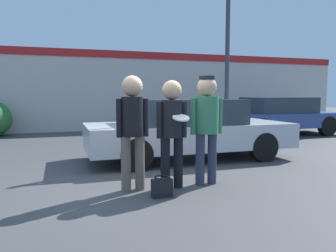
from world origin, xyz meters
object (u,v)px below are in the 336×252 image
Objects in this scene: person_left at (133,122)px; person_right at (207,118)px; street_lamp at (236,29)px; person_middle_with_frisbee at (172,124)px; parked_car_near at (188,129)px; parked_car_far at (279,115)px; handbag at (162,187)px.

person_right is at bearing -1.65° from person_left.
person_middle_with_frisbee is at bearing -132.44° from street_lamp.
person_left is 5.32m from street_lamp.
person_middle_with_frisbee is 0.62m from person_right.
parked_car_far is at bearing 32.48° from parked_car_near.
person_left is 0.38× the size of parked_car_near.
handbag is (-0.29, -0.40, -0.88)m from person_middle_with_frisbee.
handbag is (-1.44, -2.57, -0.56)m from parked_car_near.
parked_car_far is 8.55m from handbag.
person_left reaches higher than parked_car_far.
person_middle_with_frisbee is at bearing -117.87° from parked_car_near.
person_left is at bearing 124.70° from handbag.
person_left is 2.76m from parked_car_near.
person_right is 0.34× the size of street_lamp.
person_left is at bearing -141.96° from parked_car_far.
person_right is 2.23m from parked_car_near.
person_right is 7.58m from parked_car_far.
street_lamp is 5.85m from handbag.
parked_car_far reaches higher than handbag.
street_lamp reaches higher than parked_car_near.
parked_car_near is 3.37m from street_lamp.
person_left is 5.81× the size of handbag.
person_right reaches higher than handbag.
person_right is at bearing -126.28° from street_lamp.
person_left reaches higher than handbag.
parked_car_near is (0.53, 2.13, -0.40)m from person_right.
parked_car_far is 14.73× the size of handbag.
parked_car_far is at bearing 44.02° from person_right.
person_middle_with_frisbee is (0.62, -0.07, -0.05)m from person_left.
parked_car_near is at bearing 60.70° from handbag.
street_lamp is at bearing 48.16° from handbag.
handbag is (0.32, -0.47, -0.93)m from person_left.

